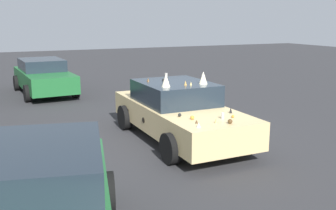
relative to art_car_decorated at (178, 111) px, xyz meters
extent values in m
plane|color=#2D2D30|center=(-0.06, 0.00, -0.70)|extent=(60.00, 60.00, 0.00)
cube|color=#D8BC7F|center=(-0.06, 0.00, -0.12)|extent=(4.62, 1.80, 0.61)
cube|color=#1E2833|center=(0.19, 0.00, 0.44)|extent=(1.97, 1.65, 0.51)
cylinder|color=black|center=(-1.48, -0.92, -0.38)|extent=(0.66, 0.22, 0.66)
cylinder|color=black|center=(-1.49, 0.91, -0.38)|extent=(0.66, 0.22, 0.66)
cylinder|color=black|center=(1.38, -0.91, -0.38)|extent=(0.66, 0.22, 0.66)
cylinder|color=black|center=(1.37, 0.92, -0.38)|extent=(0.66, 0.22, 0.66)
ellipsoid|color=black|center=(1.64, -0.89, -0.30)|extent=(0.15, 0.02, 0.10)
ellipsoid|color=black|center=(0.06, -0.90, -0.28)|extent=(0.15, 0.02, 0.14)
ellipsoid|color=black|center=(1.28, 0.90, -0.18)|extent=(0.10, 0.02, 0.10)
ellipsoid|color=black|center=(0.27, -0.90, 0.04)|extent=(0.14, 0.02, 0.10)
ellipsoid|color=black|center=(-1.11, -0.90, -0.29)|extent=(0.17, 0.02, 0.14)
ellipsoid|color=black|center=(0.16, -0.90, -0.08)|extent=(0.12, 0.02, 0.14)
ellipsoid|color=black|center=(1.62, -0.89, -0.10)|extent=(0.18, 0.02, 0.10)
ellipsoid|color=black|center=(0.06, 0.90, -0.14)|extent=(0.16, 0.02, 0.14)
ellipsoid|color=black|center=(1.17, 0.90, -0.15)|extent=(0.12, 0.02, 0.11)
cone|color=#51381E|center=(-1.79, 0.47, 0.22)|extent=(0.08, 0.08, 0.07)
sphere|color=#51381E|center=(-2.10, -0.11, 0.23)|extent=(0.10, 0.10, 0.10)
cone|color=black|center=(-1.34, -0.63, 0.25)|extent=(0.08, 0.08, 0.13)
sphere|color=orange|center=(-1.48, 0.41, 0.22)|extent=(0.08, 0.08, 0.08)
sphere|color=black|center=(-1.16, 0.53, 0.22)|extent=(0.07, 0.07, 0.07)
cone|color=silver|center=(-2.06, 0.58, 0.23)|extent=(0.12, 0.12, 0.09)
cylinder|color=silver|center=(-1.70, -0.20, 0.25)|extent=(0.09, 0.09, 0.13)
sphere|color=orange|center=(-1.71, -0.44, 0.21)|extent=(0.06, 0.06, 0.06)
cone|color=tan|center=(-1.93, 0.11, 0.24)|extent=(0.09, 0.09, 0.11)
cylinder|color=gray|center=(1.02, -0.15, 0.75)|extent=(0.10, 0.10, 0.11)
cone|color=tan|center=(-0.36, -0.15, 0.73)|extent=(0.07, 0.07, 0.08)
cone|color=#A87A38|center=(-0.33, -0.02, 0.75)|extent=(0.07, 0.07, 0.11)
cone|color=#51381E|center=(0.56, 0.56, 0.74)|extent=(0.09, 0.09, 0.09)
cylinder|color=black|center=(0.45, 0.18, 0.73)|extent=(0.09, 0.09, 0.06)
cone|color=beige|center=(-0.35, -0.49, 0.85)|extent=(0.20, 0.20, 0.30)
cone|color=beige|center=(-0.35, 0.49, 0.85)|extent=(0.20, 0.20, 0.30)
cube|color=#1E2833|center=(-3.76, 3.82, 0.50)|extent=(2.34, 2.08, 0.52)
cylinder|color=black|center=(-3.00, 2.69, -0.38)|extent=(0.69, 0.37, 0.66)
cube|color=#1E602D|center=(7.63, 2.15, -0.11)|extent=(4.42, 1.94, 0.65)
cube|color=#1E2833|center=(7.96, 2.17, 0.43)|extent=(2.17, 1.67, 0.44)
cylinder|color=black|center=(6.35, 1.21, -0.39)|extent=(0.64, 0.26, 0.63)
cylinder|color=black|center=(6.24, 2.93, -0.39)|extent=(0.64, 0.26, 0.63)
cylinder|color=black|center=(9.03, 1.37, -0.39)|extent=(0.64, 0.26, 0.63)
cylinder|color=black|center=(8.92, 3.09, -0.39)|extent=(0.64, 0.26, 0.63)
camera|label=1|loc=(-8.43, 4.18, 2.22)|focal=42.07mm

